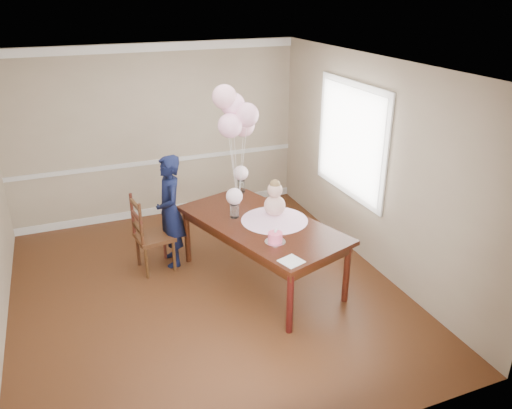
% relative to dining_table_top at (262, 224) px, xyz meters
% --- Properties ---
extents(floor, '(4.50, 5.00, 0.00)m').
position_rel_dining_table_top_xyz_m(floor, '(-0.73, -0.01, -0.78)').
color(floor, '#381C0E').
rests_on(floor, ground).
extents(ceiling, '(4.50, 5.00, 0.02)m').
position_rel_dining_table_top_xyz_m(ceiling, '(-0.73, -0.01, 1.92)').
color(ceiling, white).
rests_on(ceiling, wall_back).
extents(wall_back, '(4.50, 0.02, 2.70)m').
position_rel_dining_table_top_xyz_m(wall_back, '(-0.73, 2.49, 0.57)').
color(wall_back, gray).
rests_on(wall_back, floor).
extents(wall_front, '(4.50, 0.02, 2.70)m').
position_rel_dining_table_top_xyz_m(wall_front, '(-0.73, -2.51, 0.57)').
color(wall_front, gray).
rests_on(wall_front, floor).
extents(wall_right, '(0.02, 5.00, 2.70)m').
position_rel_dining_table_top_xyz_m(wall_right, '(1.52, -0.01, 0.57)').
color(wall_right, gray).
rests_on(wall_right, floor).
extents(chair_rail_trim, '(4.50, 0.02, 0.07)m').
position_rel_dining_table_top_xyz_m(chair_rail_trim, '(-0.73, 2.48, 0.12)').
color(chair_rail_trim, silver).
rests_on(chair_rail_trim, wall_back).
extents(crown_molding, '(4.50, 0.02, 0.12)m').
position_rel_dining_table_top_xyz_m(crown_molding, '(-0.73, 2.48, 1.85)').
color(crown_molding, white).
rests_on(crown_molding, wall_back).
extents(baseboard_trim, '(4.50, 0.02, 0.12)m').
position_rel_dining_table_top_xyz_m(baseboard_trim, '(-0.73, 2.48, -0.72)').
color(baseboard_trim, silver).
rests_on(baseboard_trim, floor).
extents(window_frame, '(0.02, 1.66, 1.56)m').
position_rel_dining_table_top_xyz_m(window_frame, '(1.50, 0.49, 0.77)').
color(window_frame, white).
rests_on(window_frame, wall_right).
extents(window_blinds, '(0.01, 1.50, 1.40)m').
position_rel_dining_table_top_xyz_m(window_blinds, '(1.48, 0.49, 0.77)').
color(window_blinds, white).
rests_on(window_blinds, wall_right).
extents(dining_table_top, '(1.70, 2.39, 0.05)m').
position_rel_dining_table_top_xyz_m(dining_table_top, '(0.00, 0.00, 0.00)').
color(dining_table_top, black).
rests_on(dining_table_top, table_leg_fl).
extents(table_apron, '(1.57, 2.26, 0.11)m').
position_rel_dining_table_top_xyz_m(table_apron, '(0.00, 0.00, -0.08)').
color(table_apron, black).
rests_on(table_apron, table_leg_fl).
extents(table_leg_fl, '(0.10, 0.10, 0.76)m').
position_rel_dining_table_top_xyz_m(table_leg_fl, '(-0.12, -1.09, -0.41)').
color(table_leg_fl, black).
rests_on(table_leg_fl, floor).
extents(table_leg_fr, '(0.10, 0.10, 0.76)m').
position_rel_dining_table_top_xyz_m(table_leg_fr, '(0.74, -0.80, -0.41)').
color(table_leg_fr, black).
rests_on(table_leg_fr, floor).
extents(table_leg_bl, '(0.10, 0.10, 0.76)m').
position_rel_dining_table_top_xyz_m(table_leg_bl, '(-0.74, 0.80, -0.41)').
color(table_leg_bl, black).
rests_on(table_leg_bl, floor).
extents(table_leg_br, '(0.10, 0.10, 0.76)m').
position_rel_dining_table_top_xyz_m(table_leg_br, '(0.12, 1.09, -0.41)').
color(table_leg_br, black).
rests_on(table_leg_br, floor).
extents(baby_skirt, '(1.04, 1.04, 0.11)m').
position_rel_dining_table_top_xyz_m(baby_skirt, '(0.17, -0.00, 0.08)').
color(baby_skirt, '#F3B3DA').
rests_on(baby_skirt, dining_table_top).
extents(baby_torso, '(0.26, 0.26, 0.26)m').
position_rel_dining_table_top_xyz_m(baby_torso, '(0.17, -0.00, 0.22)').
color(baby_torso, pink).
rests_on(baby_torso, baby_skirt).
extents(baby_head, '(0.18, 0.18, 0.18)m').
position_rel_dining_table_top_xyz_m(baby_head, '(0.17, -0.00, 0.43)').
color(baby_head, '#D1A290').
rests_on(baby_head, baby_torso).
extents(baby_hair, '(0.13, 0.13, 0.13)m').
position_rel_dining_table_top_xyz_m(baby_hair, '(0.17, -0.00, 0.49)').
color(baby_hair, brown).
rests_on(baby_hair, baby_head).
extents(cake_platter, '(0.30, 0.30, 0.01)m').
position_rel_dining_table_top_xyz_m(cake_platter, '(-0.05, -0.53, 0.03)').
color(cake_platter, silver).
rests_on(cake_platter, dining_table_top).
extents(birthday_cake, '(0.20, 0.20, 0.11)m').
position_rel_dining_table_top_xyz_m(birthday_cake, '(-0.05, -0.53, 0.09)').
color(birthday_cake, '#FD507C').
rests_on(birthday_cake, cake_platter).
extents(cake_flower_a, '(0.03, 0.03, 0.03)m').
position_rel_dining_table_top_xyz_m(cake_flower_a, '(-0.05, -0.53, 0.16)').
color(cake_flower_a, silver).
rests_on(cake_flower_a, birthday_cake).
extents(cake_flower_b, '(0.03, 0.03, 0.03)m').
position_rel_dining_table_top_xyz_m(cake_flower_b, '(-0.03, -0.50, 0.16)').
color(cake_flower_b, white).
rests_on(cake_flower_b, birthday_cake).
extents(rose_vase_near, '(0.14, 0.14, 0.17)m').
position_rel_dining_table_top_xyz_m(rose_vase_near, '(-0.26, 0.26, 0.11)').
color(rose_vase_near, silver).
rests_on(rose_vase_near, dining_table_top).
extents(roses_near, '(0.21, 0.21, 0.21)m').
position_rel_dining_table_top_xyz_m(roses_near, '(-0.26, 0.26, 0.31)').
color(roses_near, silver).
rests_on(roses_near, rose_vase_near).
extents(rose_vase_far, '(0.14, 0.14, 0.17)m').
position_rel_dining_table_top_xyz_m(rose_vase_far, '(0.10, 1.00, 0.11)').
color(rose_vase_far, silver).
rests_on(rose_vase_far, dining_table_top).
extents(roses_far, '(0.21, 0.21, 0.21)m').
position_rel_dining_table_top_xyz_m(roses_far, '(0.10, 1.00, 0.31)').
color(roses_far, silver).
rests_on(roses_far, rose_vase_far).
extents(napkin, '(0.27, 0.27, 0.01)m').
position_rel_dining_table_top_xyz_m(napkin, '(-0.07, -0.99, 0.03)').
color(napkin, silver).
rests_on(napkin, dining_table_top).
extents(balloon_weight, '(0.05, 0.05, 0.02)m').
position_rel_dining_table_top_xyz_m(balloon_weight, '(-0.08, 0.60, 0.04)').
color(balloon_weight, silver).
rests_on(balloon_weight, dining_table_top).
extents(balloon_a, '(0.30, 0.30, 0.30)m').
position_rel_dining_table_top_xyz_m(balloon_a, '(-0.19, 0.57, 1.11)').
color(balloon_a, '#FFB4D4').
rests_on(balloon_a, balloon_ribbon_a).
extents(balloon_b, '(0.30, 0.30, 0.30)m').
position_rel_dining_table_top_xyz_m(balloon_b, '(0.04, 0.58, 1.22)').
color(balloon_b, '#E8A4BC').
rests_on(balloon_b, balloon_ribbon_b).
extents(balloon_c, '(0.30, 0.30, 0.30)m').
position_rel_dining_table_top_xyz_m(balloon_c, '(-0.10, 0.71, 1.32)').
color(balloon_c, '#FFB4D6').
rests_on(balloon_c, balloon_ribbon_c).
extents(balloon_d, '(0.30, 0.30, 0.30)m').
position_rel_dining_table_top_xyz_m(balloon_d, '(-0.21, 0.70, 1.43)').
color(balloon_d, '#F6AEBE').
rests_on(balloon_d, balloon_ribbon_d).
extents(balloon_e, '(0.30, 0.30, 0.30)m').
position_rel_dining_table_top_xyz_m(balloon_e, '(0.04, 0.73, 1.05)').
color(balloon_e, '#EDA8B8').
rests_on(balloon_e, balloon_ribbon_e).
extents(balloon_ribbon_a, '(0.10, 0.04, 0.90)m').
position_rel_dining_table_top_xyz_m(balloon_ribbon_a, '(-0.13, 0.58, 0.49)').
color(balloon_ribbon_a, white).
rests_on(balloon_ribbon_a, balloon_weight).
extents(balloon_ribbon_b, '(0.12, 0.02, 1.01)m').
position_rel_dining_table_top_xyz_m(balloon_ribbon_b, '(-0.02, 0.59, 0.55)').
color(balloon_ribbon_b, white).
rests_on(balloon_ribbon_b, balloon_weight).
extents(balloon_ribbon_c, '(0.02, 0.10, 1.12)m').
position_rel_dining_table_top_xyz_m(balloon_ribbon_c, '(-0.09, 0.65, 0.60)').
color(balloon_ribbon_c, white).
rests_on(balloon_ribbon_c, balloon_weight).
extents(balloon_ribbon_d, '(0.12, 0.08, 1.23)m').
position_rel_dining_table_top_xyz_m(balloon_ribbon_d, '(-0.14, 0.65, 0.65)').
color(balloon_ribbon_d, white).
rests_on(balloon_ribbon_d, balloon_weight).
extents(balloon_ribbon_e, '(0.12, 0.12, 0.84)m').
position_rel_dining_table_top_xyz_m(balloon_ribbon_e, '(-0.02, 0.67, 0.47)').
color(balloon_ribbon_e, white).
rests_on(balloon_ribbon_e, balloon_weight).
extents(dining_chair_seat, '(0.50, 0.50, 0.05)m').
position_rel_dining_table_top_xyz_m(dining_chair_seat, '(-1.18, 0.78, -0.32)').
color(dining_chair_seat, '#3A1E0F').
rests_on(dining_chair_seat, chair_leg_fl).
extents(chair_leg_fl, '(0.05, 0.05, 0.44)m').
position_rel_dining_table_top_xyz_m(chair_leg_fl, '(-1.34, 0.58, -0.56)').
color(chair_leg_fl, '#3B2110').
rests_on(chair_leg_fl, floor).
extents(chair_leg_fr, '(0.05, 0.05, 0.44)m').
position_rel_dining_table_top_xyz_m(chair_leg_fr, '(-0.98, 0.62, -0.56)').
color(chair_leg_fr, '#3B2110').
rests_on(chair_leg_fr, floor).
extents(chair_leg_bl, '(0.05, 0.05, 0.44)m').
position_rel_dining_table_top_xyz_m(chair_leg_bl, '(-1.39, 0.94, -0.56)').
color(chair_leg_bl, '#341A0E').
rests_on(chair_leg_bl, floor).
extents(chair_leg_br, '(0.05, 0.05, 0.44)m').
position_rel_dining_table_top_xyz_m(chair_leg_br, '(-1.02, 0.99, -0.56)').
color(chair_leg_br, '#3D1710').
rests_on(chair_leg_br, floor).
extents(chair_back_post_l, '(0.05, 0.05, 0.57)m').
position_rel_dining_table_top_xyz_m(chair_back_post_l, '(-1.36, 0.57, -0.03)').
color(chair_back_post_l, '#381C0F').
rests_on(chair_back_post_l, dining_chair_seat).
extents(chair_back_post_r, '(0.05, 0.05, 0.57)m').
position_rel_dining_table_top_xyz_m(chair_back_post_r, '(-1.41, 0.94, -0.03)').
color(chair_back_post_r, '#3C1610').
rests_on(chair_back_post_r, dining_chair_seat).
extents(chair_slat_low, '(0.08, 0.41, 0.05)m').
position_rel_dining_table_top_xyz_m(chair_slat_low, '(-1.38, 0.76, -0.15)').
color(chair_slat_low, '#321B0D').
rests_on(chair_slat_low, dining_chair_seat).
extents(chair_slat_mid, '(0.08, 0.41, 0.05)m').
position_rel_dining_table_top_xyz_m(chair_slat_mid, '(-1.38, 0.76, 0.01)').
color(chair_slat_mid, '#39160F').
rests_on(chair_slat_mid, dining_chair_seat).
extents(chair_slat_top, '(0.08, 0.41, 0.05)m').
position_rel_dining_table_top_xyz_m(chair_slat_top, '(-1.38, 0.76, 0.18)').
color(chair_slat_top, '#3C2210').
rests_on(chair_slat_top, dining_chair_seat).
extents(woman, '(0.38, 0.56, 1.51)m').
position_rel_dining_table_top_xyz_m(woman, '(-0.94, 0.85, -0.03)').
color(woman, black).
rests_on(woman, floor).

